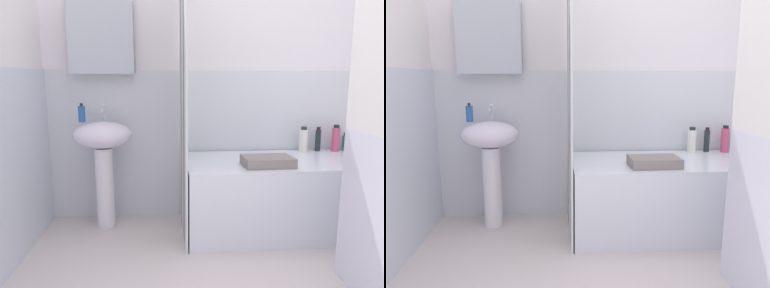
% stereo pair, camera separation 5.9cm
% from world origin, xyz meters
% --- Properties ---
extents(wall_back_tiled, '(3.60, 0.18, 2.40)m').
position_xyz_m(wall_back_tiled, '(-0.07, 1.26, 1.14)').
color(wall_back_tiled, white).
rests_on(wall_back_tiled, ground_plane).
extents(sink, '(0.44, 0.34, 0.82)m').
position_xyz_m(sink, '(-1.08, 1.03, 0.60)').
color(sink, white).
rests_on(sink, ground_plane).
extents(faucet, '(0.03, 0.12, 0.12)m').
position_xyz_m(faucet, '(-1.08, 1.11, 0.88)').
color(faucet, silver).
rests_on(faucet, sink).
extents(soap_dispenser, '(0.05, 0.05, 0.14)m').
position_xyz_m(soap_dispenser, '(-1.22, 1.02, 0.88)').
color(soap_dispenser, '#28589F').
rests_on(soap_dispenser, sink).
extents(bathtub, '(1.47, 0.70, 0.54)m').
position_xyz_m(bathtub, '(0.26, 0.87, 0.27)').
color(bathtub, white).
rests_on(bathtub, ground_plane).
extents(shower_curtain, '(0.01, 0.70, 2.00)m').
position_xyz_m(shower_curtain, '(-0.49, 0.87, 1.00)').
color(shower_curtain, white).
rests_on(shower_curtain, ground_plane).
extents(conditioner_bottle, '(0.06, 0.06, 0.15)m').
position_xyz_m(conditioner_bottle, '(0.90, 1.16, 0.61)').
color(conditioner_bottle, '#267452').
rests_on(conditioner_bottle, bathtub).
extents(shampoo_bottle, '(0.06, 0.06, 0.22)m').
position_xyz_m(shampoo_bottle, '(0.79, 1.13, 0.65)').
color(shampoo_bottle, '#CE4972').
rests_on(shampoo_bottle, bathtub).
extents(body_wash_bottle, '(0.04, 0.04, 0.20)m').
position_xyz_m(body_wash_bottle, '(0.65, 1.16, 0.64)').
color(body_wash_bottle, '#222C32').
rests_on(body_wash_bottle, bathtub).
extents(lotion_bottle, '(0.07, 0.07, 0.21)m').
position_xyz_m(lotion_bottle, '(0.51, 1.12, 0.64)').
color(lotion_bottle, white).
rests_on(lotion_bottle, bathtub).
extents(towel_folded, '(0.34, 0.23, 0.07)m').
position_xyz_m(towel_folded, '(0.08, 0.69, 0.58)').
color(towel_folded, gray).
rests_on(towel_folded, bathtub).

